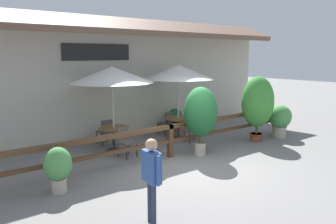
{
  "coord_description": "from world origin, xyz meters",
  "views": [
    {
      "loc": [
        -5.58,
        -6.14,
        2.91
      ],
      "look_at": [
        0.27,
        1.5,
        1.23
      ],
      "focal_mm": 35.0,
      "sensor_mm": 36.0,
      "label": 1
    }
  ],
  "objects_px": {
    "chair_middle_streetside": "(191,128)",
    "potted_plant_corner_fern": "(201,113)",
    "chair_near_streetside": "(126,141)",
    "chair_middle_wallside": "(166,122)",
    "potted_plant_tall_tropical": "(258,103)",
    "potted_plant_entrance_palm": "(280,119)",
    "potted_plant_small_flowering": "(58,167)",
    "pedestrian": "(152,170)",
    "potted_plant_broad_leaf": "(175,120)",
    "dining_table_middle": "(178,122)",
    "patio_umbrella_near": "(112,75)",
    "chair_near_wallside": "(105,131)",
    "patio_umbrella_middle": "(179,72)",
    "dining_table_near": "(114,132)"
  },
  "relations": [
    {
      "from": "potted_plant_corner_fern",
      "to": "potted_plant_entrance_palm",
      "type": "relative_size",
      "value": 1.74
    },
    {
      "from": "dining_table_middle",
      "to": "potted_plant_tall_tropical",
      "type": "distance_m",
      "value": 2.79
    },
    {
      "from": "patio_umbrella_near",
      "to": "potted_plant_entrance_palm",
      "type": "height_order",
      "value": "patio_umbrella_near"
    },
    {
      "from": "chair_middle_wallside",
      "to": "potted_plant_entrance_palm",
      "type": "height_order",
      "value": "potted_plant_entrance_palm"
    },
    {
      "from": "patio_umbrella_near",
      "to": "potted_plant_entrance_palm",
      "type": "bearing_deg",
      "value": -20.84
    },
    {
      "from": "potted_plant_small_flowering",
      "to": "pedestrian",
      "type": "xyz_separation_m",
      "value": [
        0.84,
        -2.29,
        0.41
      ]
    },
    {
      "from": "potted_plant_corner_fern",
      "to": "chair_middle_streetside",
      "type": "bearing_deg",
      "value": 59.01
    },
    {
      "from": "chair_middle_streetside",
      "to": "potted_plant_corner_fern",
      "type": "bearing_deg",
      "value": -109.79
    },
    {
      "from": "potted_plant_small_flowering",
      "to": "pedestrian",
      "type": "distance_m",
      "value": 2.47
    },
    {
      "from": "dining_table_near",
      "to": "potted_plant_tall_tropical",
      "type": "relative_size",
      "value": 0.42
    },
    {
      "from": "chair_middle_wallside",
      "to": "potted_plant_broad_leaf",
      "type": "relative_size",
      "value": 0.97
    },
    {
      "from": "potted_plant_tall_tropical",
      "to": "chair_middle_wallside",
      "type": "bearing_deg",
      "value": 125.79
    },
    {
      "from": "potted_plant_entrance_palm",
      "to": "chair_middle_wallside",
      "type": "bearing_deg",
      "value": 136.93
    },
    {
      "from": "dining_table_near",
      "to": "chair_near_streetside",
      "type": "relative_size",
      "value": 1.09
    },
    {
      "from": "patio_umbrella_middle",
      "to": "potted_plant_tall_tropical",
      "type": "xyz_separation_m",
      "value": [
        1.87,
        -1.94,
        -1.01
      ]
    },
    {
      "from": "potted_plant_tall_tropical",
      "to": "chair_near_streetside",
      "type": "bearing_deg",
      "value": 165.05
    },
    {
      "from": "potted_plant_corner_fern",
      "to": "dining_table_middle",
      "type": "bearing_deg",
      "value": 68.51
    },
    {
      "from": "patio_umbrella_middle",
      "to": "chair_middle_streetside",
      "type": "bearing_deg",
      "value": -89.86
    },
    {
      "from": "chair_near_streetside",
      "to": "dining_table_middle",
      "type": "height_order",
      "value": "chair_near_streetside"
    },
    {
      "from": "patio_umbrella_near",
      "to": "potted_plant_tall_tropical",
      "type": "relative_size",
      "value": 1.18
    },
    {
      "from": "potted_plant_tall_tropical",
      "to": "potted_plant_broad_leaf",
      "type": "bearing_deg",
      "value": 113.72
    },
    {
      "from": "chair_near_streetside",
      "to": "patio_umbrella_middle",
      "type": "xyz_separation_m",
      "value": [
        2.57,
        0.76,
        1.86
      ]
    },
    {
      "from": "chair_middle_streetside",
      "to": "potted_plant_tall_tropical",
      "type": "height_order",
      "value": "potted_plant_tall_tropical"
    },
    {
      "from": "dining_table_near",
      "to": "potted_plant_entrance_palm",
      "type": "relative_size",
      "value": 0.8
    },
    {
      "from": "dining_table_middle",
      "to": "potted_plant_broad_leaf",
      "type": "bearing_deg",
      "value": 56.9
    },
    {
      "from": "dining_table_near",
      "to": "dining_table_middle",
      "type": "height_order",
      "value": "same"
    },
    {
      "from": "potted_plant_broad_leaf",
      "to": "pedestrian",
      "type": "bearing_deg",
      "value": -131.93
    },
    {
      "from": "chair_middle_wallside",
      "to": "pedestrian",
      "type": "xyz_separation_m",
      "value": [
        -4.13,
        -5.04,
        0.51
      ]
    },
    {
      "from": "pedestrian",
      "to": "patio_umbrella_near",
      "type": "bearing_deg",
      "value": -12.69
    },
    {
      "from": "potted_plant_small_flowering",
      "to": "potted_plant_entrance_palm",
      "type": "xyz_separation_m",
      "value": [
        7.94,
        -0.03,
        0.1
      ]
    },
    {
      "from": "potted_plant_tall_tropical",
      "to": "potted_plant_entrance_palm",
      "type": "bearing_deg",
      "value": -8.69
    },
    {
      "from": "chair_near_streetside",
      "to": "potted_plant_broad_leaf",
      "type": "relative_size",
      "value": 0.97
    },
    {
      "from": "potted_plant_tall_tropical",
      "to": "potted_plant_corner_fern",
      "type": "height_order",
      "value": "potted_plant_tall_tropical"
    },
    {
      "from": "patio_umbrella_middle",
      "to": "pedestrian",
      "type": "distance_m",
      "value": 6.17
    },
    {
      "from": "chair_near_streetside",
      "to": "potted_plant_small_flowering",
      "type": "height_order",
      "value": "potted_plant_small_flowering"
    },
    {
      "from": "potted_plant_broad_leaf",
      "to": "patio_umbrella_near",
      "type": "bearing_deg",
      "value": -163.4
    },
    {
      "from": "chair_near_streetside",
      "to": "chair_middle_wallside",
      "type": "bearing_deg",
      "value": 19.97
    },
    {
      "from": "chair_middle_wallside",
      "to": "pedestrian",
      "type": "distance_m",
      "value": 6.53
    },
    {
      "from": "patio_umbrella_near",
      "to": "patio_umbrella_middle",
      "type": "distance_m",
      "value": 2.55
    },
    {
      "from": "chair_near_streetside",
      "to": "dining_table_middle",
      "type": "distance_m",
      "value": 2.68
    },
    {
      "from": "chair_near_streetside",
      "to": "chair_near_wallside",
      "type": "relative_size",
      "value": 1.0
    },
    {
      "from": "patio_umbrella_near",
      "to": "potted_plant_tall_tropical",
      "type": "distance_m",
      "value": 4.92
    },
    {
      "from": "patio_umbrella_near",
      "to": "pedestrian",
      "type": "distance_m",
      "value": 4.83
    },
    {
      "from": "potted_plant_entrance_palm",
      "to": "potted_plant_corner_fern",
      "type": "bearing_deg",
      "value": 177.75
    },
    {
      "from": "chair_near_wallside",
      "to": "chair_middle_wallside",
      "type": "distance_m",
      "value": 2.46
    },
    {
      "from": "dining_table_middle",
      "to": "chair_middle_wallside",
      "type": "xyz_separation_m",
      "value": [
        -0.02,
        0.67,
        -0.11
      ]
    },
    {
      "from": "patio_umbrella_middle",
      "to": "potted_plant_entrance_palm",
      "type": "relative_size",
      "value": 2.24
    },
    {
      "from": "chair_near_streetside",
      "to": "chair_middle_wallside",
      "type": "distance_m",
      "value": 2.92
    },
    {
      "from": "dining_table_middle",
      "to": "potted_plant_tall_tropical",
      "type": "relative_size",
      "value": 0.42
    },
    {
      "from": "potted_plant_corner_fern",
      "to": "pedestrian",
      "type": "distance_m",
      "value": 4.15
    }
  ]
}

